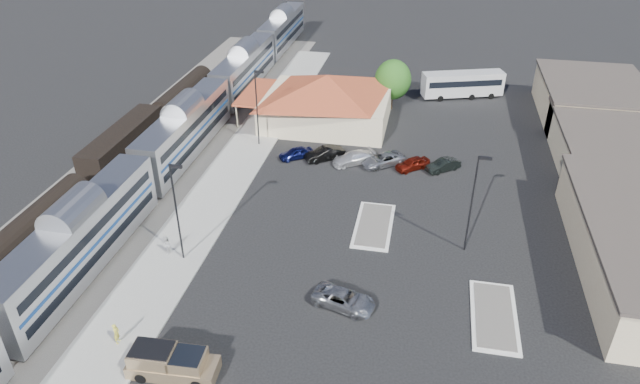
% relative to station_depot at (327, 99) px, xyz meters
% --- Properties ---
extents(ground, '(280.00, 280.00, 0.00)m').
position_rel_station_depot_xyz_m(ground, '(4.56, -24.00, -3.13)').
color(ground, black).
rests_on(ground, ground).
extents(railbed, '(16.00, 100.00, 0.12)m').
position_rel_station_depot_xyz_m(railbed, '(-16.44, -16.00, -3.07)').
color(railbed, '#4C4944').
rests_on(railbed, ground).
extents(platform, '(5.50, 92.00, 0.18)m').
position_rel_station_depot_xyz_m(platform, '(-7.44, -18.00, -3.04)').
color(platform, gray).
rests_on(platform, ground).
extents(passenger_train, '(3.00, 104.00, 5.55)m').
position_rel_station_depot_xyz_m(passenger_train, '(-13.44, -12.00, -0.26)').
color(passenger_train, silver).
rests_on(passenger_train, ground).
extents(freight_cars, '(2.80, 46.00, 4.00)m').
position_rel_station_depot_xyz_m(freight_cars, '(-19.44, -14.90, -1.21)').
color(freight_cars, black).
rests_on(freight_cars, ground).
extents(station_depot, '(18.35, 12.24, 6.20)m').
position_rel_station_depot_xyz_m(station_depot, '(0.00, 0.00, 0.00)').
color(station_depot, beige).
rests_on(station_depot, ground).
extents(buildings_east, '(14.40, 51.40, 4.80)m').
position_rel_station_depot_xyz_m(buildings_east, '(32.56, -9.72, -0.86)').
color(buildings_east, '#C6B28C').
rests_on(buildings_east, ground).
extents(traffic_island_south, '(3.30, 7.50, 0.21)m').
position_rel_station_depot_xyz_m(traffic_island_south, '(8.56, -22.00, -3.03)').
color(traffic_island_south, silver).
rests_on(traffic_island_south, ground).
extents(traffic_island_north, '(3.30, 7.50, 0.21)m').
position_rel_station_depot_xyz_m(traffic_island_north, '(18.56, -32.00, -3.03)').
color(traffic_island_north, silver).
rests_on(traffic_island_north, ground).
extents(lamp_plat_s, '(1.08, 0.25, 9.00)m').
position_rel_station_depot_xyz_m(lamp_plat_s, '(-6.34, -30.00, 2.21)').
color(lamp_plat_s, black).
rests_on(lamp_plat_s, ground).
extents(lamp_plat_n, '(1.08, 0.25, 9.00)m').
position_rel_station_depot_xyz_m(lamp_plat_n, '(-6.34, -8.00, 2.21)').
color(lamp_plat_n, black).
rests_on(lamp_plat_n, ground).
extents(lamp_lot, '(1.08, 0.25, 9.00)m').
position_rel_station_depot_xyz_m(lamp_lot, '(16.66, -24.00, 2.21)').
color(lamp_lot, black).
rests_on(lamp_lot, ground).
extents(tree_depot, '(4.71, 4.71, 6.63)m').
position_rel_station_depot_xyz_m(tree_depot, '(7.56, 6.00, 0.89)').
color(tree_depot, '#382314').
rests_on(tree_depot, ground).
extents(pickup_truck, '(5.89, 2.42, 2.00)m').
position_rel_station_depot_xyz_m(pickup_truck, '(-2.18, -41.55, -2.18)').
color(pickup_truck, tan).
rests_on(pickup_truck, ground).
extents(suv, '(5.23, 3.44, 1.34)m').
position_rel_station_depot_xyz_m(suv, '(7.60, -33.03, -2.46)').
color(suv, '#9C9EA3').
rests_on(suv, ground).
extents(coach_bus, '(11.25, 5.78, 3.55)m').
position_rel_station_depot_xyz_m(coach_bus, '(16.70, 12.00, -1.09)').
color(coach_bus, white).
rests_on(coach_bus, ground).
extents(person_a, '(0.46, 0.64, 1.62)m').
position_rel_station_depot_xyz_m(person_a, '(-7.05, -39.85, -2.14)').
color(person_a, gold).
rests_on(person_a, platform).
extents(person_b, '(0.80, 0.94, 1.70)m').
position_rel_station_depot_xyz_m(person_b, '(-8.00, -29.69, -2.10)').
color(person_b, silver).
rests_on(person_b, platform).
extents(parked_car_a, '(3.99, 3.38, 1.29)m').
position_rel_station_depot_xyz_m(parked_car_a, '(-1.48, -10.35, -2.49)').
color(parked_car_a, '#0D1245').
rests_on(parked_car_a, ground).
extents(parked_car_b, '(4.52, 3.75, 1.46)m').
position_rel_station_depot_xyz_m(parked_car_b, '(1.72, -10.05, -2.40)').
color(parked_car_b, black).
rests_on(parked_car_b, ground).
extents(parked_car_c, '(4.97, 4.14, 1.36)m').
position_rel_station_depot_xyz_m(parked_car_c, '(4.92, -10.35, -2.45)').
color(parked_car_c, silver).
rests_on(parked_car_c, ground).
extents(parked_car_d, '(5.21, 4.68, 1.34)m').
position_rel_station_depot_xyz_m(parked_car_d, '(8.12, -10.05, -2.46)').
color(parked_car_d, gray).
rests_on(parked_car_d, ground).
extents(parked_car_e, '(4.00, 3.63, 1.32)m').
position_rel_station_depot_xyz_m(parked_car_e, '(11.32, -10.35, -2.47)').
color(parked_car_e, maroon).
rests_on(parked_car_e, ground).
extents(parked_car_f, '(3.85, 3.48, 1.27)m').
position_rel_station_depot_xyz_m(parked_car_f, '(14.52, -10.05, -2.49)').
color(parked_car_f, black).
rests_on(parked_car_f, ground).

